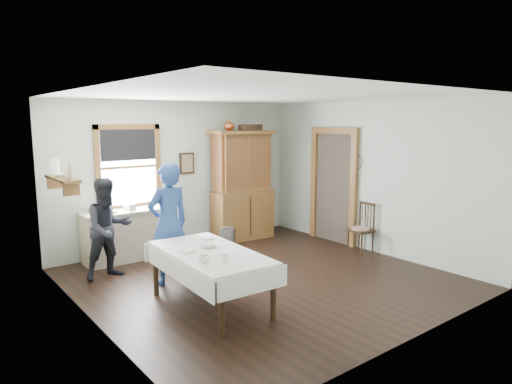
% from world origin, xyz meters
% --- Properties ---
extents(room, '(5.01, 5.01, 2.70)m').
position_xyz_m(room, '(0.00, 0.00, 1.35)').
color(room, black).
rests_on(room, ground).
extents(window, '(1.18, 0.07, 1.48)m').
position_xyz_m(window, '(-1.00, 2.46, 1.64)').
color(window, white).
rests_on(window, room).
extents(doorway, '(0.09, 1.14, 2.22)m').
position_xyz_m(doorway, '(2.46, 0.85, 1.16)').
color(doorway, '#41382F').
rests_on(doorway, room).
extents(wall_shelf, '(0.24, 1.00, 0.44)m').
position_xyz_m(wall_shelf, '(-2.37, 1.54, 1.57)').
color(wall_shelf, olive).
rests_on(wall_shelf, room).
extents(framed_picture, '(0.30, 0.04, 0.40)m').
position_xyz_m(framed_picture, '(0.15, 2.46, 1.55)').
color(framed_picture, '#302011').
rests_on(framed_picture, room).
extents(rug_beater, '(0.01, 0.27, 0.27)m').
position_xyz_m(rug_beater, '(2.45, 0.30, 1.72)').
color(rug_beater, black).
rests_on(rug_beater, room).
extents(work_counter, '(1.51, 0.58, 0.86)m').
position_xyz_m(work_counter, '(-1.19, 2.18, 0.43)').
color(work_counter, tan).
rests_on(work_counter, room).
extents(china_hutch, '(1.31, 0.71, 2.16)m').
position_xyz_m(china_hutch, '(1.19, 2.12, 1.08)').
color(china_hutch, olive).
rests_on(china_hutch, room).
extents(dining_table, '(1.07, 1.88, 0.73)m').
position_xyz_m(dining_table, '(-1.18, -0.42, 0.37)').
color(dining_table, white).
rests_on(dining_table, room).
extents(spindle_chair, '(0.44, 0.44, 0.90)m').
position_xyz_m(spindle_chair, '(2.25, -0.02, 0.45)').
color(spindle_chair, '#302011').
rests_on(spindle_chair, room).
extents(pail, '(0.35, 0.35, 0.32)m').
position_xyz_m(pail, '(0.69, 1.92, 0.16)').
color(pail, '#919599').
rests_on(pail, room).
extents(wicker_basket, '(0.34, 0.25, 0.19)m').
position_xyz_m(wicker_basket, '(0.93, 2.07, 0.10)').
color(wicker_basket, '#997745').
rests_on(wicker_basket, room).
extents(woman_blue, '(0.62, 0.43, 1.63)m').
position_xyz_m(woman_blue, '(-1.17, 0.70, 0.82)').
color(woman_blue, navy).
rests_on(woman_blue, room).
extents(figure_dark, '(0.72, 0.58, 1.40)m').
position_xyz_m(figure_dark, '(-1.77, 1.47, 0.70)').
color(figure_dark, black).
rests_on(figure_dark, room).
extents(table_cup_a, '(0.15, 0.15, 0.09)m').
position_xyz_m(table_cup_a, '(-1.48, -0.78, 0.78)').
color(table_cup_a, white).
rests_on(table_cup_a, dining_table).
extents(table_cup_b, '(0.11, 0.11, 0.09)m').
position_xyz_m(table_cup_b, '(-1.28, -0.91, 0.78)').
color(table_cup_b, white).
rests_on(table_cup_b, dining_table).
extents(table_bowl, '(0.28, 0.28, 0.06)m').
position_xyz_m(table_bowl, '(-1.08, -0.26, 0.76)').
color(table_bowl, white).
rests_on(table_bowl, dining_table).
extents(counter_book, '(0.19, 0.24, 0.02)m').
position_xyz_m(counter_book, '(-1.62, 2.14, 0.87)').
color(counter_book, '#7F6A54').
rests_on(counter_book, work_counter).
extents(counter_bowl, '(0.27, 0.27, 0.06)m').
position_xyz_m(counter_bowl, '(-1.12, 2.23, 0.89)').
color(counter_bowl, white).
rests_on(counter_bowl, work_counter).
extents(shelf_bowl, '(0.22, 0.22, 0.05)m').
position_xyz_m(shelf_bowl, '(-2.37, 1.55, 1.60)').
color(shelf_bowl, white).
rests_on(shelf_bowl, wall_shelf).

